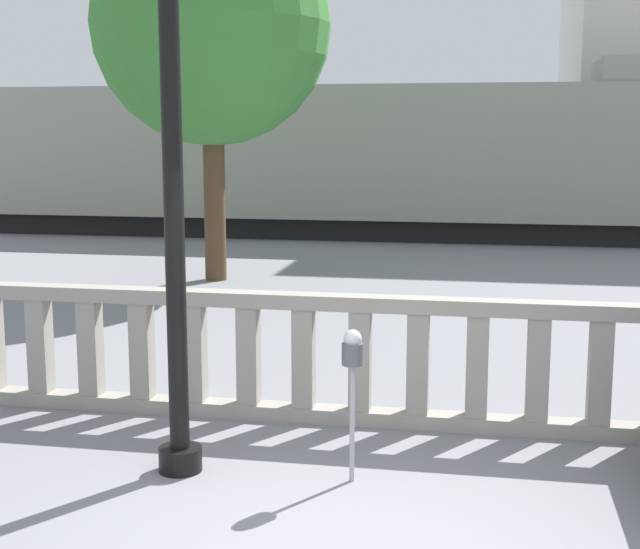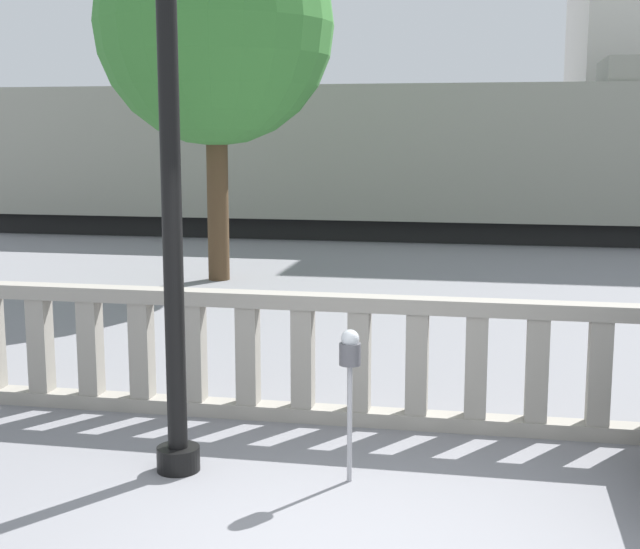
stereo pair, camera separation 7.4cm
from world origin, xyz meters
name	(u,v)px [view 2 (the right image)]	position (x,y,z in m)	size (l,w,h in m)	color
balustrade	(388,362)	(0.00, 2.77, 0.62)	(16.37, 0.24, 1.24)	gray
lamppost	(167,22)	(-1.56, 1.32, 3.59)	(0.41, 0.41, 6.24)	black
parking_meter	(350,360)	(-0.14, 1.36, 0.99)	(0.17, 0.17, 1.24)	#99999E
train_near	(344,158)	(-2.96, 17.84, 2.03)	(18.75, 2.92, 4.47)	black
tree_left	(215,26)	(-4.08, 10.47, 4.61)	(4.31, 4.31, 6.78)	#4C3823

